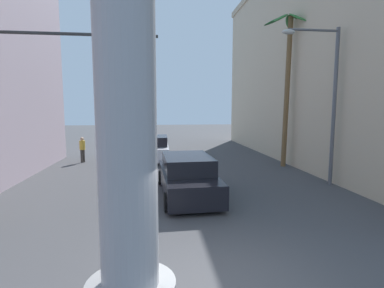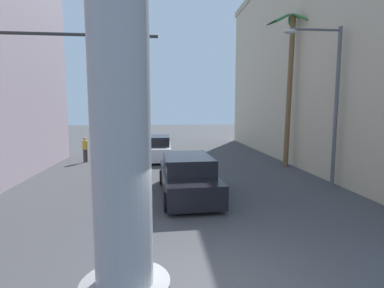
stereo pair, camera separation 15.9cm
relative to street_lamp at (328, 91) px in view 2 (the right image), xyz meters
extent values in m
plane|color=#424244|center=(-5.99, 3.05, -4.11)|extent=(92.13, 92.13, 0.00)
cube|color=#C6B293|center=(5.05, 6.39, 2.13)|extent=(8.71, 24.41, 12.47)
cylinder|color=#9E9EA3|center=(-7.63, -7.68, 0.41)|extent=(0.88, 0.88, 9.03)
cylinder|color=#59595E|center=(0.41, 0.00, -0.74)|extent=(0.16, 0.16, 6.72)
cylinder|color=#59595E|center=(-0.68, 0.00, 2.47)|extent=(2.17, 0.10, 0.10)
ellipsoid|color=beige|center=(-1.77, 0.00, 2.37)|extent=(0.56, 0.28, 0.20)
cylinder|color=#333333|center=(-9.74, -2.15, 1.55)|extent=(5.28, 0.10, 0.10)
cube|color=black|center=(-7.89, -2.15, 1.10)|extent=(0.24, 0.24, 0.70)
sphere|color=red|center=(-7.89, -2.28, 1.32)|extent=(0.14, 0.14, 0.14)
sphere|color=yellow|center=(-7.89, -2.28, 1.10)|extent=(0.14, 0.14, 0.14)
sphere|color=green|center=(-7.89, -2.28, 0.88)|extent=(0.14, 0.14, 0.14)
cylinder|color=black|center=(-7.00, 0.94, -3.79)|extent=(0.25, 0.65, 0.64)
cylinder|color=black|center=(-5.18, 1.02, -3.79)|extent=(0.25, 0.65, 0.64)
cylinder|color=black|center=(-6.86, -2.56, -3.79)|extent=(0.25, 0.65, 0.64)
cylinder|color=black|center=(-5.04, -2.49, -3.79)|extent=(0.25, 0.65, 0.64)
cube|color=black|center=(-6.02, -0.77, -3.55)|extent=(2.12, 5.08, 0.80)
cube|color=black|center=(-6.02, -0.77, -2.85)|extent=(1.87, 2.82, 0.60)
cylinder|color=black|center=(-8.10, 9.12, -3.79)|extent=(0.23, 0.64, 0.64)
cylinder|color=black|center=(-6.43, 9.10, -3.79)|extent=(0.23, 0.64, 0.64)
cylinder|color=black|center=(-8.15, 5.94, -3.79)|extent=(0.23, 0.64, 0.64)
cylinder|color=black|center=(-6.48, 5.92, -3.79)|extent=(0.23, 0.64, 0.64)
cube|color=silver|center=(-7.29, 7.52, -3.55)|extent=(1.82, 4.57, 0.80)
cube|color=black|center=(-7.29, 7.52, -2.85)|extent=(1.65, 2.52, 0.60)
cylinder|color=brown|center=(0.26, 4.43, 0.12)|extent=(0.47, 0.39, 8.46)
ellipsoid|color=#2F6F2D|center=(0.88, 4.41, 4.22)|extent=(1.36, 0.57, 0.54)
ellipsoid|color=#27692D|center=(0.54, 5.11, 4.23)|extent=(0.96, 1.34, 0.50)
ellipsoid|color=#215C2D|center=(-0.39, 4.84, 4.21)|extent=(1.33, 0.94, 0.57)
ellipsoid|color=#276F2D|center=(-0.36, 4.16, 4.16)|extent=(1.27, 0.98, 0.70)
ellipsoid|color=#2A6E2D|center=(0.46, 3.89, 4.14)|extent=(0.79, 1.29, 0.77)
cylinder|color=#3F3833|center=(-11.72, 7.13, -3.70)|extent=(0.14, 0.14, 0.81)
cylinder|color=#3F3833|center=(-11.80, 6.95, -3.70)|extent=(0.14, 0.14, 0.81)
cylinder|color=gold|center=(-11.76, 7.04, -3.02)|extent=(0.45, 0.45, 0.56)
sphere|color=tan|center=(-11.76, 7.04, -2.63)|extent=(0.22, 0.22, 0.22)
camera|label=1|loc=(-7.22, -12.09, -0.73)|focal=28.00mm
camera|label=2|loc=(-7.06, -12.11, -0.73)|focal=28.00mm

